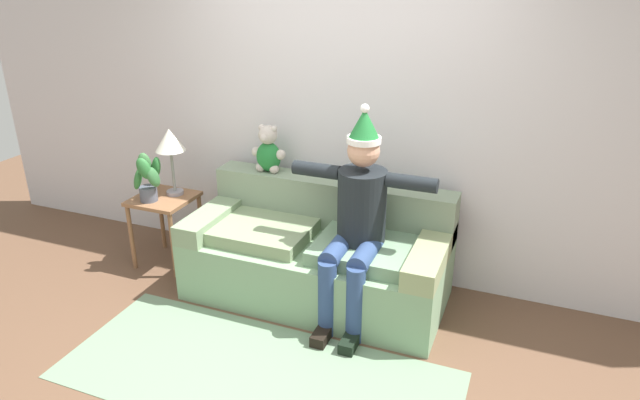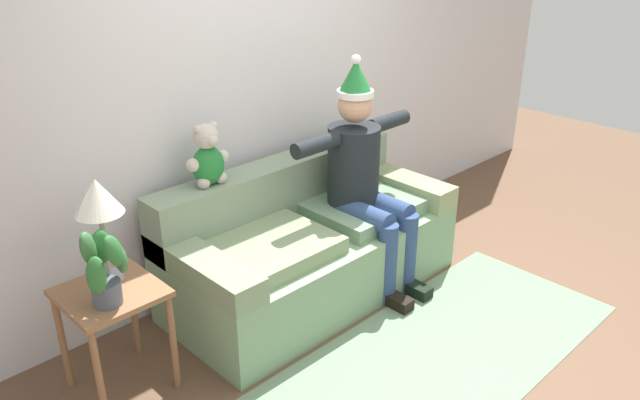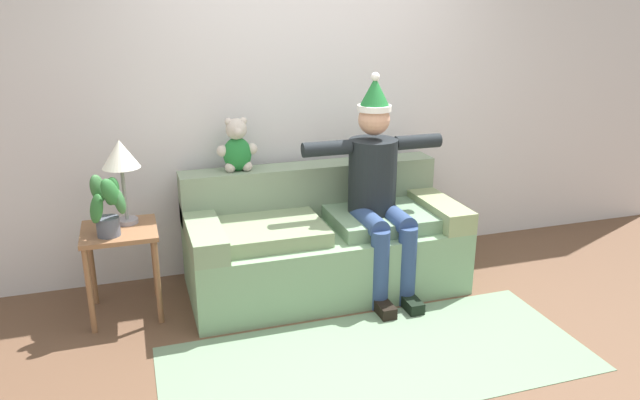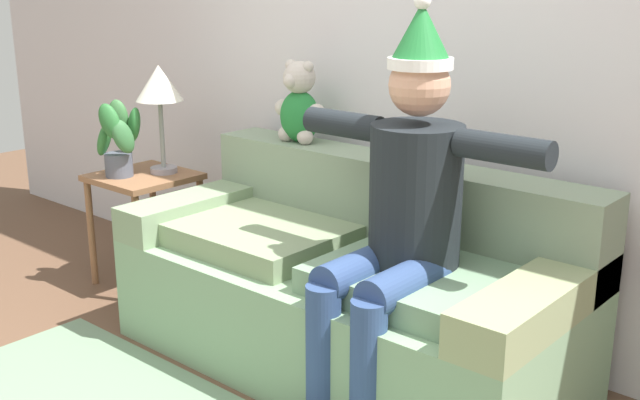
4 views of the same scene
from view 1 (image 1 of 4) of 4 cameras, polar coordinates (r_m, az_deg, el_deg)
ground_plane at (r=3.72m, az=-6.28°, el=-16.97°), size 10.00×10.00×0.00m
back_wall at (r=4.40m, az=2.48°, el=9.36°), size 7.00×0.10×2.70m
couch at (r=4.30m, az=-0.13°, el=-5.48°), size 1.92×0.89×0.84m
person_seated at (r=3.86m, az=3.79°, el=-1.61°), size 1.02×0.77×1.53m
teddy_bear at (r=4.48m, az=-5.24°, el=4.96°), size 0.29×0.17×0.38m
side_table at (r=4.85m, az=-15.42°, el=-0.87°), size 0.47×0.47×0.60m
table_lamp at (r=4.71m, az=-14.90°, el=5.55°), size 0.24×0.24×0.56m
potted_plant at (r=4.70m, az=-16.99°, el=2.14°), size 0.26×0.26×0.40m
area_rug at (r=3.70m, az=-6.47°, el=-17.14°), size 2.49×1.04×0.01m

